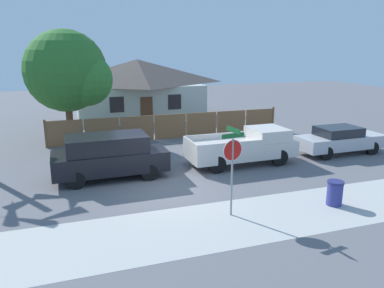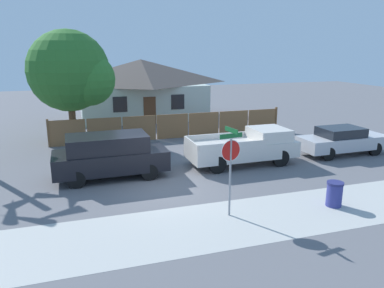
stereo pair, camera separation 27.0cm
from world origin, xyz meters
name	(u,v)px [view 2 (the right image)]	position (x,y,z in m)	size (l,w,h in m)	color
ground_plane	(164,188)	(0.00, 0.00, 0.00)	(80.00, 80.00, 0.00)	slate
sidewalk_strip	(191,228)	(0.00, -3.60, 0.00)	(36.00, 3.20, 0.01)	#B2B2AD
wooden_fence	(173,126)	(2.53, 8.15, 0.75)	(14.45, 0.12, 1.60)	brown
house	(142,88)	(2.10, 16.02, 2.37)	(10.18, 6.58, 4.57)	#B2C1B7
oak_tree	(73,73)	(-3.08, 9.12, 4.04)	(4.90, 4.66, 6.48)	brown
red_suv	(110,155)	(-1.88, 1.93, 1.00)	(4.77, 2.05, 1.87)	black
orange_pickup	(246,147)	(4.50, 1.93, 0.84)	(5.19, 2.06, 1.67)	silver
parked_sedan	(342,140)	(10.02, 1.93, 0.75)	(4.72, 1.77, 1.44)	#B7B7BC
stop_sign	(231,158)	(1.47, -3.12, 1.99)	(0.82, 0.73, 2.97)	gray
trash_bin	(334,194)	(5.28, -3.54, 0.45)	(0.58, 0.58, 0.89)	navy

